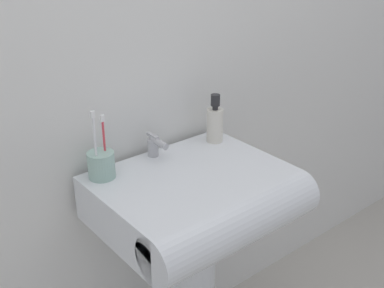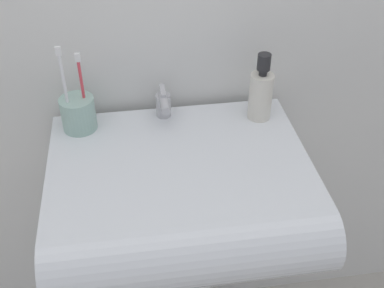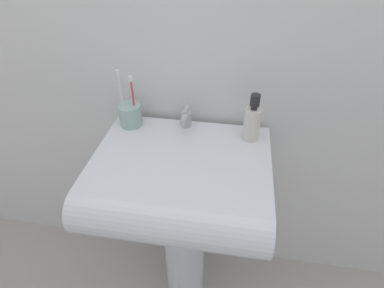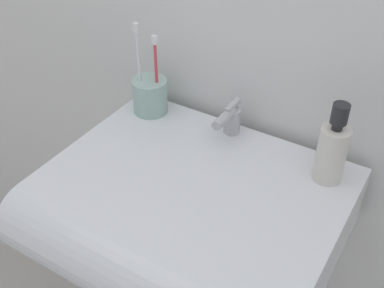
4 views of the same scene
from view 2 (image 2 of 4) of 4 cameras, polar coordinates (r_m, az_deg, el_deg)
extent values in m
cube|color=white|center=(1.13, -1.55, -4.49)|extent=(0.59, 0.42, 0.15)
cylinder|color=white|center=(0.99, 0.01, -12.48)|extent=(0.59, 0.15, 0.15)
cylinder|color=#B7B7BC|center=(1.21, -3.42, 4.59)|extent=(0.04, 0.04, 0.06)
cylinder|color=#B7B7BC|center=(1.16, -3.29, 4.82)|extent=(0.02, 0.07, 0.02)
cube|color=#B7B7BC|center=(1.19, -3.49, 6.27)|extent=(0.01, 0.06, 0.01)
cylinder|color=#99BFB2|center=(1.19, -13.32, 3.52)|extent=(0.08, 0.08, 0.08)
cylinder|color=white|center=(1.14, -14.74, 5.97)|extent=(0.01, 0.01, 0.19)
cube|color=white|center=(1.09, -15.59, 10.57)|extent=(0.01, 0.01, 0.02)
cylinder|color=#D83F4C|center=(1.16, -12.78, 5.99)|extent=(0.01, 0.01, 0.16)
cube|color=white|center=(1.11, -13.42, 9.95)|extent=(0.01, 0.01, 0.02)
cylinder|color=silver|center=(1.20, 8.12, 5.61)|extent=(0.06, 0.06, 0.12)
cylinder|color=#262628|center=(1.16, 8.41, 8.41)|extent=(0.02, 0.02, 0.01)
cylinder|color=#262628|center=(1.15, 8.53, 9.59)|extent=(0.03, 0.03, 0.04)
camera|label=1|loc=(0.75, -109.70, -12.10)|focal=45.00mm
camera|label=3|loc=(0.27, 60.49, 9.31)|focal=28.00mm
camera|label=4|loc=(0.51, 60.20, 14.43)|focal=45.00mm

